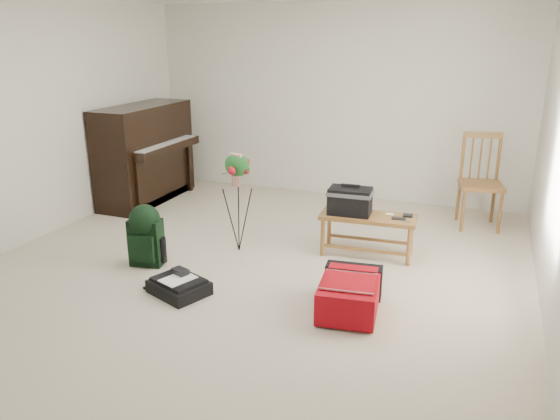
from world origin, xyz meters
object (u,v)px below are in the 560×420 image
at_px(dining_chair, 481,182).
at_px(flower_stand, 238,203).
at_px(black_duffel, 179,286).
at_px(green_backpack, 145,232).
at_px(red_suitcase, 351,291).
at_px(bench, 356,205).
at_px(piano, 146,156).

bearing_deg(dining_chair, flower_stand, -154.74).
distance_m(black_duffel, green_backpack, 0.78).
bearing_deg(dining_chair, red_suitcase, -120.89).
relative_size(dining_chair, green_backpack, 1.76).
xyz_separation_m(black_duffel, green_backpack, (-0.60, 0.42, 0.26)).
relative_size(black_duffel, green_backpack, 0.94).
distance_m(bench, red_suitcase, 1.23).
bearing_deg(red_suitcase, bench, 95.80).
bearing_deg(flower_stand, green_backpack, -128.83).
bearing_deg(green_backpack, piano, 114.01).
distance_m(piano, red_suitcase, 3.82).
bearing_deg(black_duffel, dining_chair, 71.65).
relative_size(dining_chair, black_duffel, 1.87).
height_order(bench, dining_chair, dining_chair).
xyz_separation_m(black_duffel, flower_stand, (0.06, 1.06, 0.44)).
xyz_separation_m(bench, green_backpack, (-1.78, -1.00, -0.18)).
xyz_separation_m(green_backpack, flower_stand, (0.67, 0.65, 0.18)).
distance_m(dining_chair, green_backpack, 3.73).
xyz_separation_m(bench, dining_chair, (1.12, 1.32, 0.01)).
relative_size(piano, green_backpack, 2.50).
height_order(piano, bench, piano).
height_order(bench, green_backpack, bench).
xyz_separation_m(bench, flower_stand, (-1.12, -0.35, 0.00)).
distance_m(black_duffel, flower_stand, 1.15).
xyz_separation_m(red_suitcase, black_duffel, (-1.44, -0.27, -0.08)).
xyz_separation_m(piano, bench, (2.99, -0.81, -0.09)).
bearing_deg(piano, red_suitcase, -31.12).
xyz_separation_m(bench, red_suitcase, (0.26, -1.15, -0.36)).
relative_size(green_backpack, flower_stand, 0.58).
relative_size(red_suitcase, flower_stand, 0.69).
xyz_separation_m(dining_chair, flower_stand, (-2.24, -1.68, -0.01)).
distance_m(piano, black_duffel, 2.92).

